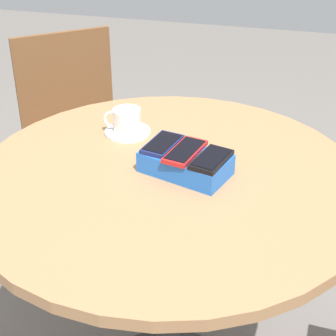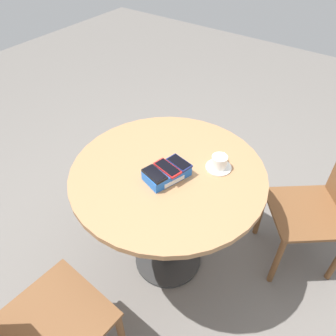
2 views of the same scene
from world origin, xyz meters
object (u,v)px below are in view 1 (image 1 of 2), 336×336
at_px(coffee_cup, 126,120).
at_px(phone_box, 186,163).
at_px(phone_red, 185,151).
at_px(phone_navy, 162,144).
at_px(chair_far_side, 78,142).
at_px(round_table, 168,216).
at_px(saucer, 128,132).
at_px(phone_black, 211,160).

bearing_deg(coffee_cup, phone_box, 140.81).
bearing_deg(phone_red, phone_box, 136.46).
relative_size(phone_red, phone_navy, 1.11).
bearing_deg(coffee_cup, chair_far_side, -52.45).
height_order(phone_box, coffee_cup, coffee_cup).
bearing_deg(round_table, phone_box, -151.15).
xyz_separation_m(saucer, chair_far_side, (0.39, -0.50, -0.34)).
distance_m(round_table, phone_navy, 0.20).
distance_m(phone_navy, coffee_cup, 0.21).
height_order(phone_box, phone_black, phone_black).
xyz_separation_m(phone_red, chair_far_side, (0.59, -0.67, -0.40)).
distance_m(phone_box, saucer, 0.27).
bearing_deg(chair_far_side, saucer, 127.73).
height_order(round_table, phone_navy, phone_navy).
xyz_separation_m(phone_box, saucer, (0.21, -0.17, -0.02)).
bearing_deg(phone_navy, round_table, 119.35).
relative_size(round_table, phone_black, 7.24).
xyz_separation_m(round_table, phone_black, (-0.11, 0.00, 0.19)).
bearing_deg(phone_navy, phone_box, 158.95).
height_order(phone_red, saucer, phone_red).
xyz_separation_m(phone_navy, saucer, (0.14, -0.15, -0.06)).
xyz_separation_m(saucer, coffee_cup, (0.00, 0.00, 0.04)).
distance_m(phone_box, phone_navy, 0.08).
bearing_deg(chair_far_side, coffee_cup, 127.55).
height_order(phone_box, phone_red, phone_red).
height_order(phone_box, phone_navy, phone_navy).
distance_m(phone_navy, chair_far_side, 0.92).
xyz_separation_m(coffee_cup, chair_far_side, (0.38, -0.50, -0.38)).
distance_m(phone_box, phone_red, 0.03).
bearing_deg(phone_black, phone_red, -22.00).
bearing_deg(phone_black, saucer, -35.65).
distance_m(phone_black, chair_far_side, 1.04).
height_order(phone_box, saucer, phone_box).
height_order(phone_navy, saucer, phone_navy).
distance_m(phone_box, phone_black, 0.08).
bearing_deg(chair_far_side, phone_red, 131.55).
bearing_deg(chair_far_side, phone_box, 131.57).
relative_size(coffee_cup, chair_far_side, 0.12).
xyz_separation_m(round_table, coffee_cup, (0.17, -0.20, 0.17)).
bearing_deg(saucer, phone_red, 140.51).
relative_size(phone_navy, coffee_cup, 1.26).
relative_size(phone_red, saucer, 1.15).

